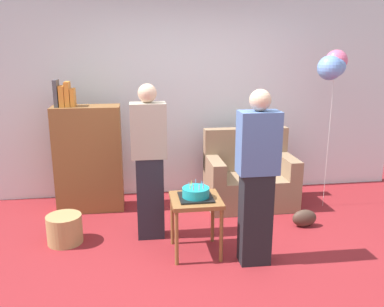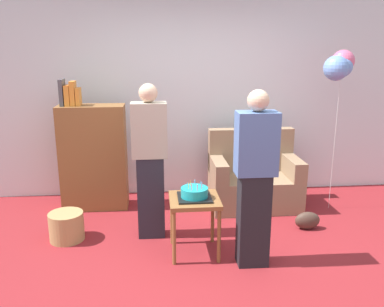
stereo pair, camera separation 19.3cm
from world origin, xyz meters
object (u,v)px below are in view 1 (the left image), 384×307
object	(u,v)px
couch	(249,179)
wicker_basket	(65,229)
person_blowing_candles	(149,162)
person_holding_cake	(257,178)
side_table	(196,206)
bookshelf	(88,157)
balloon_bunch	(333,65)
handbag	(304,218)
birthday_cake	(196,193)

from	to	relation	value
couch	wicker_basket	distance (m)	2.33
person_blowing_candles	person_holding_cake	size ratio (longest dim) A/B	1.00
couch	side_table	xyz separation A→B (m)	(-0.88, -1.19, 0.15)
bookshelf	balloon_bunch	size ratio (longest dim) A/B	0.83
side_table	couch	bearing A→B (deg)	53.49
bookshelf	person_blowing_candles	world-z (taller)	person_blowing_candles
person_blowing_candles	person_holding_cake	xyz separation A→B (m)	(0.94, -0.68, 0.00)
person_blowing_candles	person_holding_cake	world-z (taller)	same
side_table	handbag	distance (m)	1.43
wicker_basket	balloon_bunch	distance (m)	3.55
bookshelf	handbag	size ratio (longest dim) A/B	5.76
person_holding_cake	balloon_bunch	distance (m)	2.02
couch	handbag	distance (m)	0.92
couch	person_blowing_candles	world-z (taller)	person_blowing_candles
couch	balloon_bunch	world-z (taller)	balloon_bunch
couch	wicker_basket	bearing A→B (deg)	-160.28
person_holding_cake	couch	bearing A→B (deg)	-79.99
side_table	birthday_cake	distance (m)	0.14
birthday_cake	handbag	bearing A→B (deg)	17.51
bookshelf	handbag	distance (m)	2.66
couch	bookshelf	bearing A→B (deg)	176.64
bookshelf	person_holding_cake	world-z (taller)	person_holding_cake
bookshelf	birthday_cake	distance (m)	1.73
side_table	person_blowing_candles	world-z (taller)	person_blowing_candles
side_table	wicker_basket	size ratio (longest dim) A/B	1.59
handbag	bookshelf	bearing A→B (deg)	159.99
side_table	balloon_bunch	distance (m)	2.42
birthday_cake	balloon_bunch	world-z (taller)	balloon_bunch
side_table	balloon_bunch	bearing A→B (deg)	28.94
balloon_bunch	handbag	bearing A→B (deg)	-129.89
bookshelf	birthday_cake	xyz separation A→B (m)	(1.13, -1.30, -0.05)
person_blowing_candles	handbag	bearing A→B (deg)	7.75
couch	bookshelf	distance (m)	2.04
birthday_cake	handbag	size ratio (longest dim) A/B	1.14
birthday_cake	handbag	xyz separation A→B (m)	(1.31, 0.41, -0.52)
couch	wicker_basket	size ratio (longest dim) A/B	3.06
person_blowing_candles	wicker_basket	size ratio (longest dim) A/B	4.53
bookshelf	side_table	bearing A→B (deg)	-49.03
bookshelf	side_table	xyz separation A→B (m)	(1.13, -1.30, -0.19)
birthday_cake	person_blowing_candles	bearing A→B (deg)	134.52
couch	handbag	world-z (taller)	couch
side_table	wicker_basket	distance (m)	1.41
couch	handbag	xyz separation A→B (m)	(0.43, -0.77, -0.24)
balloon_bunch	bookshelf	bearing A→B (deg)	173.95
birthday_cake	person_holding_cake	size ratio (longest dim) A/B	0.20
couch	person_blowing_candles	xyz separation A→B (m)	(-1.30, -0.76, 0.49)
person_blowing_candles	couch	bearing A→B (deg)	38.49
handbag	wicker_basket	bearing A→B (deg)	-179.70
birthday_cake	balloon_bunch	xyz separation A→B (m)	(1.80, 0.99, 1.15)
person_holding_cake	balloon_bunch	xyz separation A→B (m)	(1.28, 1.25, 0.94)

